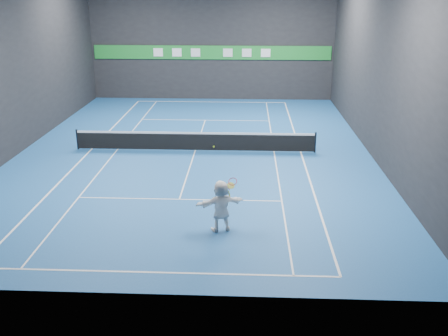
{
  "coord_description": "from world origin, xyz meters",
  "views": [
    {
      "loc": [
        2.64,
        -24.72,
        7.99
      ],
      "look_at": [
        1.82,
        -6.76,
        1.5
      ],
      "focal_mm": 40.0,
      "sensor_mm": 36.0,
      "label": 1
    }
  ],
  "objects_px": {
    "tennis_net": "(195,141)",
    "tennis_racket": "(232,184)",
    "tennis_ball": "(214,147)",
    "player": "(221,206)"
  },
  "relations": [
    {
      "from": "tennis_net",
      "to": "tennis_racket",
      "type": "xyz_separation_m",
      "value": [
        2.19,
        -8.97,
        1.2
      ]
    },
    {
      "from": "tennis_ball",
      "to": "tennis_net",
      "type": "xyz_separation_m",
      "value": [
        -1.58,
        8.98,
        -2.51
      ]
    },
    {
      "from": "tennis_net",
      "to": "tennis_racket",
      "type": "bearing_deg",
      "value": -76.3
    },
    {
      "from": "player",
      "to": "tennis_net",
      "type": "distance_m",
      "value": 9.21
    },
    {
      "from": "tennis_ball",
      "to": "tennis_racket",
      "type": "bearing_deg",
      "value": 1.3
    },
    {
      "from": "player",
      "to": "tennis_racket",
      "type": "bearing_deg",
      "value": 167.8
    },
    {
      "from": "tennis_ball",
      "to": "tennis_net",
      "type": "bearing_deg",
      "value": 99.95
    },
    {
      "from": "tennis_net",
      "to": "tennis_racket",
      "type": "distance_m",
      "value": 9.31
    },
    {
      "from": "tennis_net",
      "to": "tennis_racket",
      "type": "height_order",
      "value": "tennis_racket"
    },
    {
      "from": "tennis_net",
      "to": "tennis_ball",
      "type": "bearing_deg",
      "value": -80.05
    }
  ]
}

